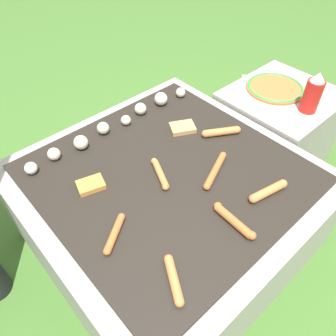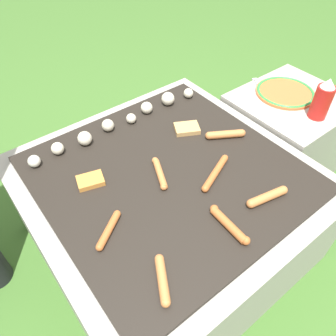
# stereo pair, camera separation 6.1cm
# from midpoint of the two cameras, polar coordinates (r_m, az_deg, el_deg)

# --- Properties ---
(ground_plane) EXTENTS (14.00, 14.00, 0.00)m
(ground_plane) POSITION_cam_midpoint_polar(r_m,az_deg,el_deg) (1.56, 1.15, -12.47)
(ground_plane) COLOR #3D6628
(grill) EXTENTS (0.99, 0.99, 0.46)m
(grill) POSITION_cam_midpoint_polar(r_m,az_deg,el_deg) (1.37, 1.29, -7.42)
(grill) COLOR #9E998E
(grill) RESTS_ON ground_plane
(side_ledge) EXTENTS (0.50, 0.47, 0.46)m
(side_ledge) POSITION_cam_midpoint_polar(r_m,az_deg,el_deg) (1.81, 20.25, 5.09)
(side_ledge) COLOR #9E998E
(side_ledge) RESTS_ON ground_plane
(sausage_mid_left) EXTENTS (0.09, 0.14, 0.03)m
(sausage_mid_left) POSITION_cam_midpoint_polar(r_m,az_deg,el_deg) (0.94, 0.97, -18.91)
(sausage_mid_left) COLOR #C6753D
(sausage_mid_left) RESTS_ON grill
(sausage_back_center) EXTENTS (0.19, 0.09, 0.03)m
(sausage_back_center) POSITION_cam_midpoint_polar(r_m,az_deg,el_deg) (1.19, 9.71, -0.85)
(sausage_back_center) COLOR #B7602D
(sausage_back_center) RESTS_ON grill
(sausage_back_right) EXTENTS (0.15, 0.10, 0.03)m
(sausage_back_right) POSITION_cam_midpoint_polar(r_m,az_deg,el_deg) (1.36, 11.25, 5.74)
(sausage_back_right) COLOR #C6753D
(sausage_back_right) RESTS_ON grill
(sausage_front_right) EXTENTS (0.03, 0.17, 0.03)m
(sausage_front_right) POSITION_cam_midpoint_polar(r_m,az_deg,el_deg) (1.06, 12.30, -9.57)
(sausage_front_right) COLOR #B7602D
(sausage_front_right) RESTS_ON grill
(sausage_front_center) EXTENTS (0.13, 0.10, 0.02)m
(sausage_front_center) POSITION_cam_midpoint_polar(r_m,az_deg,el_deg) (1.03, -8.60, -10.65)
(sausage_front_center) COLOR #B7602D
(sausage_front_center) RESTS_ON grill
(sausage_back_left) EXTENTS (0.08, 0.15, 0.02)m
(sausage_back_left) POSITION_cam_midpoint_polar(r_m,az_deg,el_deg) (1.17, -0.05, -0.94)
(sausage_back_left) COLOR #C6753D
(sausage_back_left) RESTS_ON grill
(sausage_mid_right) EXTENTS (0.16, 0.06, 0.03)m
(sausage_mid_right) POSITION_cam_midpoint_polar(r_m,az_deg,el_deg) (1.16, 18.38, -4.82)
(sausage_mid_right) COLOR #C6753D
(sausage_mid_right) RESTS_ON grill
(bread_slice_right) EXTENTS (0.12, 0.11, 0.02)m
(bread_slice_right) POSITION_cam_midpoint_polar(r_m,az_deg,el_deg) (1.37, 4.59, 6.86)
(bread_slice_right) COLOR tan
(bread_slice_right) RESTS_ON grill
(bread_slice_left) EXTENTS (0.11, 0.09, 0.02)m
(bread_slice_left) POSITION_cam_midpoint_polar(r_m,az_deg,el_deg) (1.18, -11.91, -2.20)
(bread_slice_left) COLOR #D18438
(bread_slice_left) RESTS_ON grill
(mushroom_row) EXTENTS (0.79, 0.08, 0.06)m
(mushroom_row) POSITION_cam_midpoint_polar(r_m,az_deg,el_deg) (1.39, -6.92, 8.14)
(mushroom_row) COLOR silver
(mushroom_row) RESTS_ON grill
(plate_colorful) EXTENTS (0.28, 0.28, 0.02)m
(plate_colorful) POSITION_cam_midpoint_polar(r_m,az_deg,el_deg) (1.70, 20.74, 12.21)
(plate_colorful) COLOR orange
(plate_colorful) RESTS_ON side_ledge
(condiment_bottle) EXTENTS (0.08, 0.08, 0.18)m
(condiment_bottle) POSITION_cam_midpoint_polar(r_m,az_deg,el_deg) (1.56, 26.36, 10.59)
(condiment_bottle) COLOR red
(condiment_bottle) RESTS_ON side_ledge
(fork_utensil) EXTENTS (0.10, 0.15, 0.01)m
(fork_utensil) POSITION_cam_midpoint_polar(r_m,az_deg,el_deg) (1.72, 16.50, 13.45)
(fork_utensil) COLOR silver
(fork_utensil) RESTS_ON side_ledge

